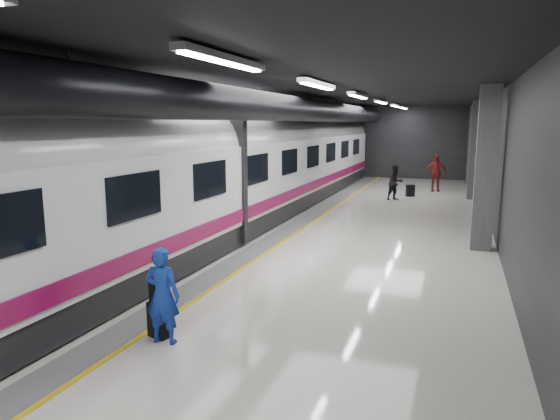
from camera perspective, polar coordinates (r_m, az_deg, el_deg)
The scene contains 9 objects.
ground at distance 13.73m, azimuth 2.81°, elevation -4.82°, with size 40.00×40.00×0.00m, color silver.
platform_hall at distance 14.28m, azimuth 2.96°, elevation 10.09°, with size 10.02×40.02×4.51m.
train at distance 14.63m, azimuth -9.41°, elevation 4.21°, with size 3.05×38.00×4.05m.
traveler_main at distance 8.24m, azimuth -13.28°, elevation -9.48°, with size 0.58×0.38×1.58m, color blue.
suitcase_main at distance 8.63m, azimuth -13.64°, elevation -12.09°, with size 0.36×0.23×0.59m, color black.
shoulder_bag at distance 8.49m, azimuth -13.71°, elevation -8.96°, with size 0.29×0.15×0.39m, color black.
traveler_far_a at distance 23.40m, azimuth 13.06°, elevation 3.07°, with size 0.78×0.61×1.61m, color black.
traveler_far_b at distance 27.03m, azimuth 17.36°, elevation 4.08°, with size 1.12×0.46×1.91m, color maroon.
suitcase_far at distance 24.81m, azimuth 14.67°, elevation 2.16°, with size 0.38×0.25×0.56m, color black.
Camera 1 is at (3.85, -12.71, 3.49)m, focal length 32.00 mm.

